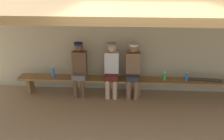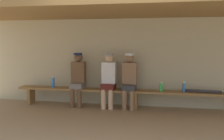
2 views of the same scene
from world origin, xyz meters
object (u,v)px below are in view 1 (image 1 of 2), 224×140
object	(u,v)px
water_bottle_orange	(53,73)
baseball_bat	(204,80)
player_in_blue	(79,67)
bench	(139,82)
player_shirtless_tan	(133,68)
player_leftmost	(112,68)
water_bottle_green	(187,77)
water_bottle_blue	(164,76)

from	to	relation	value
water_bottle_orange	baseball_bat	size ratio (longest dim) A/B	0.34
player_in_blue	water_bottle_orange	size ratio (longest dim) A/B	4.90
bench	player_shirtless_tan	bearing A→B (deg)	178.70
player_shirtless_tan	bench	bearing A→B (deg)	-1.30
bench	player_leftmost	xyz separation A→B (m)	(-0.67, 0.00, 0.36)
player_shirtless_tan	water_bottle_orange	bearing A→B (deg)	-178.98
water_bottle_orange	player_in_blue	bearing A→B (deg)	3.06
water_bottle_orange	baseball_bat	xyz separation A→B (m)	(3.66, 0.03, -0.10)
player_leftmost	water_bottle_orange	distance (m)	1.45
player_shirtless_tan	player_in_blue	bearing A→B (deg)	180.00
player_leftmost	baseball_bat	world-z (taller)	player_leftmost
player_in_blue	baseball_bat	bearing A→B (deg)	-0.07
water_bottle_green	player_leftmost	bearing A→B (deg)	178.98
player_shirtless_tan	player_in_blue	world-z (taller)	same
player_leftmost	water_bottle_green	size ratio (longest dim) A/B	5.65
player_shirtless_tan	player_leftmost	world-z (taller)	same
player_shirtless_tan	player_leftmost	bearing A→B (deg)	180.00
bench	baseball_bat	xyz separation A→B (m)	(1.55, -0.00, 0.11)
bench	player_leftmost	bearing A→B (deg)	179.70
player_in_blue	player_leftmost	distance (m)	0.79
water_bottle_orange	baseball_bat	bearing A→B (deg)	0.49
player_in_blue	water_bottle_orange	world-z (taller)	player_in_blue
bench	water_bottle_blue	distance (m)	0.63
bench	water_bottle_green	size ratio (longest dim) A/B	25.21
baseball_bat	bench	bearing A→B (deg)	-173.87
player_shirtless_tan	player_in_blue	distance (m)	1.30
player_shirtless_tan	baseball_bat	xyz separation A→B (m)	(1.71, -0.00, -0.25)
bench	water_bottle_blue	bearing A→B (deg)	-0.81
water_bottle_blue	water_bottle_orange	world-z (taller)	water_bottle_orange
bench	player_in_blue	xyz separation A→B (m)	(-1.46, 0.00, 0.36)
player_leftmost	water_bottle_orange	bearing A→B (deg)	-178.61
water_bottle_orange	player_shirtless_tan	bearing A→B (deg)	1.02
water_bottle_blue	water_bottle_orange	size ratio (longest dim) A/B	0.80
bench	player_leftmost	world-z (taller)	player_leftmost
player_shirtless_tan	player_in_blue	size ratio (longest dim) A/B	1.00
water_bottle_blue	water_bottle_green	size ratio (longest dim) A/B	0.92
player_leftmost	baseball_bat	size ratio (longest dim) A/B	1.68
player_leftmost	water_bottle_blue	world-z (taller)	player_leftmost
player_in_blue	water_bottle_orange	xyz separation A→B (m)	(-0.65, -0.03, -0.15)
water_bottle_blue	water_bottle_green	distance (m)	0.52
water_bottle_blue	baseball_bat	bearing A→B (deg)	0.52
player_shirtless_tan	baseball_bat	distance (m)	1.73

